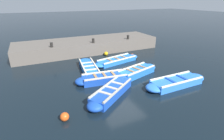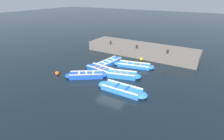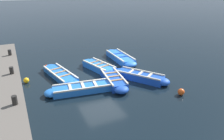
{
  "view_description": "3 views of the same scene",
  "coord_description": "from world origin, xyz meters",
  "px_view_note": "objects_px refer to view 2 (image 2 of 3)",
  "views": [
    {
      "loc": [
        8.3,
        -4.58,
        4.24
      ],
      "look_at": [
        -0.08,
        -0.58,
        0.45
      ],
      "focal_mm": 28.0,
      "sensor_mm": 36.0,
      "label": 1
    },
    {
      "loc": [
        11.64,
        6.86,
        6.27
      ],
      "look_at": [
        0.44,
        0.12,
        0.51
      ],
      "focal_mm": 28.0,
      "sensor_mm": 36.0,
      "label": 2
    },
    {
      "loc": [
        -4.44,
        -11.09,
        5.26
      ],
      "look_at": [
        0.44,
        -0.6,
        0.51
      ],
      "focal_mm": 35.0,
      "sensor_mm": 36.0,
      "label": 3
    }
  ],
  "objects_px": {
    "bollard_north": "(111,43)",
    "bollard_mid_north": "(137,47)",
    "boat_far_corner": "(134,65)",
    "boat_bow_out": "(122,75)",
    "boat_mid_row": "(86,75)",
    "boat_stern_in": "(100,69)",
    "boat_near_quay": "(122,89)",
    "buoy_white_drifting": "(141,59)",
    "buoy_yellow_far": "(57,73)",
    "boat_outer_right": "(109,63)",
    "bollard_mid_south": "(168,52)",
    "buoy_orange_near": "(152,67)"
  },
  "relations": [
    {
      "from": "boat_far_corner",
      "to": "bollard_north",
      "type": "bearing_deg",
      "value": -121.62
    },
    {
      "from": "boat_far_corner",
      "to": "bollard_mid_north",
      "type": "height_order",
      "value": "bollard_mid_north"
    },
    {
      "from": "boat_stern_in",
      "to": "buoy_white_drifting",
      "type": "height_order",
      "value": "boat_stern_in"
    },
    {
      "from": "bollard_north",
      "to": "boat_near_quay",
      "type": "bearing_deg",
      "value": 36.51
    },
    {
      "from": "bollard_mid_south",
      "to": "buoy_orange_near",
      "type": "bearing_deg",
      "value": -20.49
    },
    {
      "from": "boat_bow_out",
      "to": "bollard_mid_south",
      "type": "bearing_deg",
      "value": 155.28
    },
    {
      "from": "bollard_mid_south",
      "to": "bollard_mid_north",
      "type": "bearing_deg",
      "value": -90.0
    },
    {
      "from": "boat_stern_in",
      "to": "bollard_north",
      "type": "height_order",
      "value": "bollard_north"
    },
    {
      "from": "boat_near_quay",
      "to": "boat_mid_row",
      "type": "bearing_deg",
      "value": -98.23
    },
    {
      "from": "boat_near_quay",
      "to": "bollard_mid_north",
      "type": "bearing_deg",
      "value": -163.97
    },
    {
      "from": "buoy_white_drifting",
      "to": "boat_near_quay",
      "type": "bearing_deg",
      "value": 10.54
    },
    {
      "from": "boat_bow_out",
      "to": "buoy_yellow_far",
      "type": "relative_size",
      "value": 9.87
    },
    {
      "from": "bollard_north",
      "to": "boat_stern_in",
      "type": "bearing_deg",
      "value": 21.8
    },
    {
      "from": "boat_far_corner",
      "to": "bollard_north",
      "type": "height_order",
      "value": "bollard_north"
    },
    {
      "from": "boat_mid_row",
      "to": "bollard_north",
      "type": "relative_size",
      "value": 9.23
    },
    {
      "from": "boat_stern_in",
      "to": "boat_bow_out",
      "type": "distance_m",
      "value": 2.1
    },
    {
      "from": "boat_mid_row",
      "to": "buoy_white_drifting",
      "type": "xyz_separation_m",
      "value": [
        -5.93,
        2.31,
        -0.05
      ]
    },
    {
      "from": "boat_outer_right",
      "to": "bollard_mid_north",
      "type": "relative_size",
      "value": 11.22
    },
    {
      "from": "boat_stern_in",
      "to": "boat_near_quay",
      "type": "bearing_deg",
      "value": 57.47
    },
    {
      "from": "boat_far_corner",
      "to": "boat_outer_right",
      "type": "xyz_separation_m",
      "value": [
        0.66,
        -2.32,
        0.02
      ]
    },
    {
      "from": "bollard_north",
      "to": "bollard_mid_north",
      "type": "bearing_deg",
      "value": 90.0
    },
    {
      "from": "bollard_north",
      "to": "buoy_white_drifting",
      "type": "distance_m",
      "value": 4.19
    },
    {
      "from": "boat_outer_right",
      "to": "bollard_mid_north",
      "type": "bearing_deg",
      "value": 155.12
    },
    {
      "from": "boat_mid_row",
      "to": "bollard_mid_north",
      "type": "xyz_separation_m",
      "value": [
        -6.55,
        1.49,
        0.97
      ]
    },
    {
      "from": "buoy_white_drifting",
      "to": "bollard_mid_south",
      "type": "bearing_deg",
      "value": 104.5
    },
    {
      "from": "bollard_north",
      "to": "buoy_yellow_far",
      "type": "distance_m",
      "value": 7.54
    },
    {
      "from": "boat_stern_in",
      "to": "buoy_white_drifting",
      "type": "xyz_separation_m",
      "value": [
        -4.39,
        2.02,
        -0.04
      ]
    },
    {
      "from": "boat_far_corner",
      "to": "boat_bow_out",
      "type": "relative_size",
      "value": 1.17
    },
    {
      "from": "bollard_mid_south",
      "to": "buoy_yellow_far",
      "type": "distance_m",
      "value": 10.31
    },
    {
      "from": "boat_near_quay",
      "to": "boat_bow_out",
      "type": "xyz_separation_m",
      "value": [
        -2.07,
        -1.12,
        0.01
      ]
    },
    {
      "from": "boat_bow_out",
      "to": "bollard_north",
      "type": "xyz_separation_m",
      "value": [
        -4.98,
        -4.1,
        0.97
      ]
    },
    {
      "from": "boat_near_quay",
      "to": "buoy_white_drifting",
      "type": "bearing_deg",
      "value": -169.46
    },
    {
      "from": "boat_mid_row",
      "to": "boat_bow_out",
      "type": "bearing_deg",
      "value": 123.22
    },
    {
      "from": "boat_mid_row",
      "to": "buoy_orange_near",
      "type": "distance_m",
      "value": 6.05
    },
    {
      "from": "boat_far_corner",
      "to": "buoy_white_drifting",
      "type": "height_order",
      "value": "boat_far_corner"
    },
    {
      "from": "boat_mid_row",
      "to": "boat_stern_in",
      "type": "xyz_separation_m",
      "value": [
        -1.55,
        0.29,
        -0.01
      ]
    },
    {
      "from": "boat_near_quay",
      "to": "buoy_orange_near",
      "type": "xyz_separation_m",
      "value": [
        -5.09,
        0.44,
        -0.04
      ]
    },
    {
      "from": "boat_bow_out",
      "to": "bollard_mid_south",
      "type": "distance_m",
      "value": 5.57
    },
    {
      "from": "boat_bow_out",
      "to": "bollard_north",
      "type": "distance_m",
      "value": 6.52
    },
    {
      "from": "boat_outer_right",
      "to": "buoy_yellow_far",
      "type": "distance_m",
      "value": 4.91
    },
    {
      "from": "buoy_yellow_far",
      "to": "buoy_white_drifting",
      "type": "height_order",
      "value": "buoy_yellow_far"
    },
    {
      "from": "boat_stern_in",
      "to": "boat_bow_out",
      "type": "height_order",
      "value": "boat_bow_out"
    },
    {
      "from": "boat_bow_out",
      "to": "bollard_north",
      "type": "height_order",
      "value": "bollard_north"
    },
    {
      "from": "boat_far_corner",
      "to": "bollard_mid_south",
      "type": "height_order",
      "value": "bollard_mid_south"
    },
    {
      "from": "boat_mid_row",
      "to": "boat_near_quay",
      "type": "bearing_deg",
      "value": 81.77
    },
    {
      "from": "bollard_north",
      "to": "boat_far_corner",
      "type": "bearing_deg",
      "value": 58.38
    },
    {
      "from": "boat_far_corner",
      "to": "buoy_white_drifting",
      "type": "xyz_separation_m",
      "value": [
        -1.88,
        -0.03,
        0.01
      ]
    },
    {
      "from": "boat_outer_right",
      "to": "buoy_white_drifting",
      "type": "distance_m",
      "value": 3.42
    },
    {
      "from": "bollard_mid_south",
      "to": "buoy_orange_near",
      "type": "height_order",
      "value": "bollard_mid_south"
    },
    {
      "from": "boat_stern_in",
      "to": "buoy_orange_near",
      "type": "xyz_separation_m",
      "value": [
        -3.03,
        3.66,
        -0.05
      ]
    }
  ]
}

